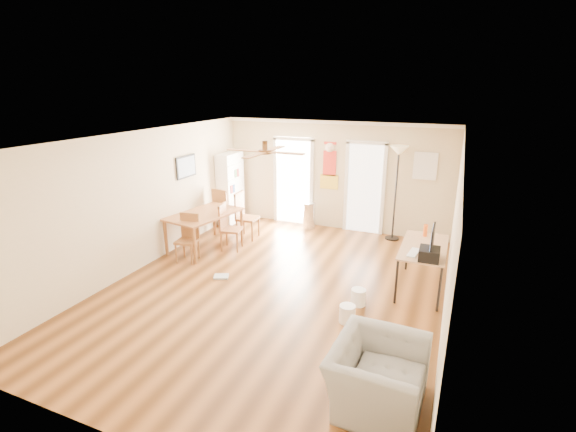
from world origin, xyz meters
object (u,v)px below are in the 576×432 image
at_px(printer, 429,254).
at_px(armchair, 377,376).
at_px(dining_table, 205,231).
at_px(computer_desk, 422,267).
at_px(bookshelf, 230,188).
at_px(dining_chair_near, 187,239).
at_px(torchiere_lamp, 396,194).
at_px(dining_chair_right_b, 231,227).
at_px(wastebasket_a, 358,297).
at_px(wastebasket_b, 347,314).
at_px(dining_chair_right_a, 248,216).
at_px(trash_can, 309,216).
at_px(dining_chair_far, 225,209).

distance_m(printer, armchair, 2.53).
xyz_separation_m(dining_table, computer_desk, (4.48, -0.14, -0.00)).
height_order(bookshelf, dining_chair_near, bookshelf).
height_order(torchiere_lamp, computer_desk, torchiere_lamp).
bearing_deg(printer, dining_chair_near, 179.58).
xyz_separation_m(dining_chair_right_b, wastebasket_a, (3.07, -1.28, -0.36)).
relative_size(dining_chair_near, wastebasket_b, 3.46).
relative_size(dining_chair_near, wastebasket_a, 3.48).
bearing_deg(torchiere_lamp, computer_desk, -69.63).
distance_m(dining_chair_near, computer_desk, 4.48).
relative_size(dining_table, dining_chair_near, 1.66).
bearing_deg(armchair, printer, -4.00).
xyz_separation_m(dining_chair_right_a, wastebasket_b, (3.04, -2.59, -0.39)).
relative_size(dining_chair_right_a, wastebasket_a, 3.88).
distance_m(bookshelf, wastebasket_b, 5.35).
xyz_separation_m(trash_can, torchiere_lamp, (2.02, 0.05, 0.74)).
bearing_deg(dining_chair_right_b, armchair, -143.59).
distance_m(trash_can, wastebasket_b, 4.22).
distance_m(dining_chair_near, dining_chair_far, 1.92).
distance_m(trash_can, torchiere_lamp, 2.15).
bearing_deg(dining_chair_right_a, dining_chair_right_b, 176.55).
bearing_deg(dining_chair_right_b, computer_desk, -106.54).
xyz_separation_m(bookshelf, dining_chair_near, (0.45, -2.52, -0.41)).
bearing_deg(dining_chair_near, torchiere_lamp, 28.83).
distance_m(dining_chair_right_a, dining_chair_near, 1.70).
bearing_deg(trash_can, armchair, -62.89).
bearing_deg(bookshelf, dining_chair_far, -78.10).
bearing_deg(dining_chair_right_a, torchiere_lamp, -72.27).
bearing_deg(dining_chair_near, dining_chair_far, 88.15).
bearing_deg(dining_chair_far, armchair, 144.18).
bearing_deg(dining_chair_right_a, computer_desk, -108.33).
bearing_deg(dining_table, dining_chair_right_a, 58.67).
bearing_deg(dining_chair_near, wastebasket_b, -24.48).
bearing_deg(dining_chair_near, trash_can, 50.97).
height_order(bookshelf, dining_table, bookshelf).
relative_size(trash_can, torchiere_lamp, 0.31).
xyz_separation_m(trash_can, armchair, (2.67, -5.21, 0.03)).
bearing_deg(trash_can, dining_chair_right_b, -119.83).
bearing_deg(wastebasket_a, bookshelf, 144.08).
bearing_deg(torchiere_lamp, dining_chair_far, -166.53).
relative_size(computer_desk, wastebasket_b, 5.34).
bearing_deg(torchiere_lamp, dining_chair_right_b, -147.98).
distance_m(dining_chair_near, torchiere_lamp, 4.62).
xyz_separation_m(dining_table, dining_chair_far, (-0.20, 1.18, 0.13)).
bearing_deg(dining_chair_right_a, wastebasket_a, -126.81).
xyz_separation_m(dining_chair_near, trash_can, (1.59, 2.78, -0.15)).
bearing_deg(dining_chair_far, computer_desk, 172.32).
bearing_deg(dining_chair_right_a, printer, -114.99).
bearing_deg(torchiere_lamp, trash_can, -178.64).
relative_size(dining_chair_far, printer, 2.90).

